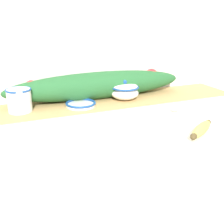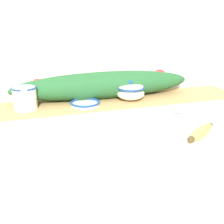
{
  "view_description": "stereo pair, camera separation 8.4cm",
  "coord_description": "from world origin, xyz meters",
  "px_view_note": "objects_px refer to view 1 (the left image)",
  "views": [
    {
      "loc": [
        -0.44,
        -0.98,
        1.31
      ],
      "look_at": [
        -0.07,
        -0.06,
        0.96
      ],
      "focal_mm": 45.0,
      "sensor_mm": 36.0,
      "label": 1
    },
    {
      "loc": [
        -0.36,
        -1.01,
        1.31
      ],
      "look_at": [
        -0.07,
        -0.06,
        0.96
      ],
      "focal_mm": 45.0,
      "sensor_mm": 36.0,
      "label": 2
    }
  ],
  "objects_px": {
    "cream_pitcher": "(19,99)",
    "banana": "(201,129)",
    "spoon": "(171,110)",
    "sugar_bowl": "(125,91)",
    "small_dish": "(81,104)"
  },
  "relations": [
    {
      "from": "cream_pitcher",
      "to": "banana",
      "type": "bearing_deg",
      "value": -40.39
    },
    {
      "from": "sugar_bowl",
      "to": "banana",
      "type": "bearing_deg",
      "value": -81.1
    },
    {
      "from": "sugar_bowl",
      "to": "cream_pitcher",
      "type": "bearing_deg",
      "value": 179.86
    },
    {
      "from": "cream_pitcher",
      "to": "sugar_bowl",
      "type": "bearing_deg",
      "value": -0.14
    },
    {
      "from": "cream_pitcher",
      "to": "banana",
      "type": "height_order",
      "value": "cream_pitcher"
    },
    {
      "from": "sugar_bowl",
      "to": "banana",
      "type": "xyz_separation_m",
      "value": [
        0.08,
        -0.48,
        -0.03
      ]
    },
    {
      "from": "small_dish",
      "to": "banana",
      "type": "distance_m",
      "value": 0.55
    },
    {
      "from": "spoon",
      "to": "cream_pitcher",
      "type": "bearing_deg",
      "value": -171.4
    },
    {
      "from": "banana",
      "to": "spoon",
      "type": "relative_size",
      "value": 1.16
    },
    {
      "from": "small_dish",
      "to": "banana",
      "type": "height_order",
      "value": "banana"
    },
    {
      "from": "sugar_bowl",
      "to": "small_dish",
      "type": "xyz_separation_m",
      "value": [
        -0.23,
        -0.03,
        -0.03
      ]
    },
    {
      "from": "sugar_bowl",
      "to": "small_dish",
      "type": "height_order",
      "value": "sugar_bowl"
    },
    {
      "from": "sugar_bowl",
      "to": "banana",
      "type": "height_order",
      "value": "sugar_bowl"
    },
    {
      "from": "sugar_bowl",
      "to": "small_dish",
      "type": "relative_size",
      "value": 0.99
    },
    {
      "from": "cream_pitcher",
      "to": "banana",
      "type": "relative_size",
      "value": 0.75
    }
  ]
}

